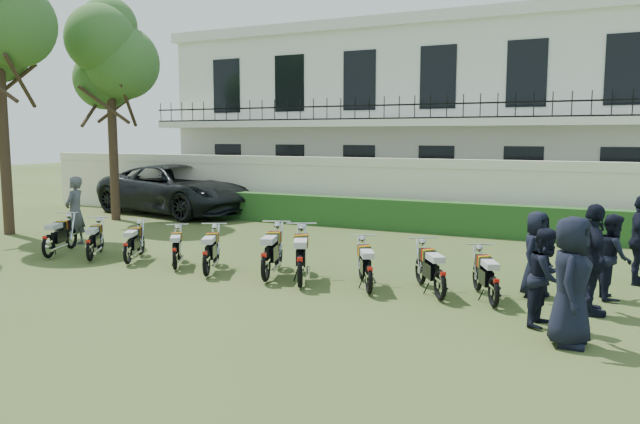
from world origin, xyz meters
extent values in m
plane|color=#324A1D|center=(0.00, 0.00, 0.00)|extent=(100.00, 100.00, 0.00)
cube|color=beige|center=(0.00, 8.00, 1.00)|extent=(30.00, 0.30, 2.00)
cube|color=beige|center=(0.00, 8.00, 2.15)|extent=(30.00, 0.35, 0.30)
cube|color=#234D1B|center=(1.00, 7.20, 0.50)|extent=(18.00, 0.60, 1.00)
cube|color=silver|center=(0.00, 14.00, 3.50)|extent=(20.00, 8.00, 7.00)
cube|color=silver|center=(0.00, 14.00, 7.20)|extent=(20.40, 8.40, 0.40)
cube|color=silver|center=(0.00, 9.30, 3.50)|extent=(20.00, 1.40, 0.25)
cube|color=black|center=(0.00, 8.65, 4.10)|extent=(20.00, 0.05, 0.05)
cube|color=black|center=(0.00, 8.65, 3.65)|extent=(20.00, 0.05, 0.05)
cube|color=black|center=(-7.50, 10.02, 1.60)|extent=(1.30, 0.12, 2.20)
cube|color=black|center=(-7.50, 10.02, 5.10)|extent=(1.30, 0.12, 2.20)
cube|color=black|center=(-4.50, 10.02, 1.60)|extent=(1.30, 0.12, 2.20)
cube|color=black|center=(-4.50, 10.02, 5.10)|extent=(1.30, 0.12, 2.20)
cube|color=black|center=(-1.50, 10.02, 1.60)|extent=(1.30, 0.12, 2.20)
cube|color=black|center=(-1.50, 10.02, 5.10)|extent=(1.30, 0.12, 2.20)
cube|color=black|center=(1.50, 10.02, 1.60)|extent=(1.30, 0.12, 2.20)
cube|color=black|center=(1.50, 10.02, 5.10)|extent=(1.30, 0.12, 2.20)
cube|color=black|center=(4.50, 10.02, 1.60)|extent=(1.30, 0.12, 2.20)
cube|color=black|center=(4.50, 10.02, 5.10)|extent=(1.30, 0.12, 2.20)
cube|color=black|center=(7.50, 10.02, 1.60)|extent=(1.30, 0.12, 2.20)
cube|color=black|center=(7.50, 10.02, 5.10)|extent=(1.30, 0.12, 2.20)
cylinder|color=#473323|center=(-9.50, 1.00, 2.97)|extent=(0.32, 0.32, 5.95)
sphere|color=#356227|center=(-9.10, 1.20, 6.38)|extent=(2.60, 2.60, 2.60)
cylinder|color=#473323|center=(-9.00, 5.00, 2.62)|extent=(0.32, 0.32, 5.25)
sphere|color=#356227|center=(-8.60, 5.20, 5.62)|extent=(2.60, 2.60, 2.60)
sphere|color=#356227|center=(-9.60, 5.30, 5.10)|extent=(2.20, 2.20, 2.20)
sphere|color=#356227|center=(-8.90, 4.50, 6.38)|extent=(2.40, 2.40, 2.40)
sphere|color=#356227|center=(-9.00, 5.00, 6.90)|extent=(2.00, 2.00, 2.00)
torus|color=black|center=(-4.84, -1.81, 0.29)|extent=(0.32, 0.58, 0.60)
torus|color=black|center=(-5.36, -0.64, 0.29)|extent=(0.32, 0.58, 0.60)
cube|color=black|center=(-5.08, -1.27, 0.44)|extent=(0.38, 0.56, 0.29)
cube|color=black|center=(-5.17, -1.06, 0.71)|extent=(0.41, 0.51, 0.22)
cube|color=red|center=(-5.17, -1.06, 0.72)|extent=(0.25, 0.24, 0.23)
cube|color=yellow|center=(-5.15, -1.12, 0.72)|extent=(0.23, 0.22, 0.23)
cube|color=#BBBBBB|center=(-4.97, -1.51, 0.75)|extent=(0.43, 0.59, 0.12)
cylinder|color=silver|center=(-5.30, -0.78, 1.00)|extent=(0.55, 0.26, 0.03)
torus|color=black|center=(-3.54, -1.53, 0.28)|extent=(0.39, 0.51, 0.56)
torus|color=black|center=(-4.22, -0.54, 0.28)|extent=(0.39, 0.51, 0.56)
cube|color=black|center=(-3.86, -1.07, 0.41)|extent=(0.42, 0.51, 0.28)
cube|color=black|center=(-3.98, -0.90, 0.66)|extent=(0.43, 0.48, 0.20)
cube|color=red|center=(-3.98, -0.90, 0.67)|extent=(0.20, 0.24, 0.21)
cube|color=yellow|center=(-3.95, -0.95, 0.67)|extent=(0.18, 0.23, 0.21)
cube|color=#BBBBBB|center=(-3.72, -1.28, 0.70)|extent=(0.47, 0.54, 0.11)
cylinder|color=silver|center=(-4.14, -0.66, 0.94)|extent=(0.47, 0.34, 0.03)
torus|color=black|center=(-2.52, -1.43, 0.27)|extent=(0.33, 0.53, 0.55)
torus|color=black|center=(-3.07, -0.39, 0.27)|extent=(0.33, 0.53, 0.55)
cube|color=black|center=(-2.77, -0.95, 0.41)|extent=(0.38, 0.52, 0.27)
cube|color=black|center=(-2.87, -0.77, 0.65)|extent=(0.40, 0.47, 0.20)
cube|color=red|center=(-2.87, -0.77, 0.66)|extent=(0.22, 0.23, 0.21)
cube|color=yellow|center=(-2.85, -0.81, 0.66)|extent=(0.20, 0.21, 0.21)
cube|color=#BBBBBB|center=(-2.66, -1.17, 0.69)|extent=(0.43, 0.54, 0.11)
cylinder|color=silver|center=(-3.01, -0.51, 0.93)|extent=(0.49, 0.28, 0.03)
torus|color=black|center=(-1.06, -1.36, 0.27)|extent=(0.38, 0.49, 0.54)
torus|color=black|center=(-1.72, -0.43, 0.27)|extent=(0.38, 0.49, 0.54)
cube|color=black|center=(-1.36, -0.93, 0.40)|extent=(0.41, 0.49, 0.27)
cube|color=black|center=(-1.48, -0.77, 0.64)|extent=(0.42, 0.46, 0.19)
cube|color=red|center=(-1.48, -0.77, 0.64)|extent=(0.19, 0.24, 0.20)
cube|color=yellow|center=(-1.45, -0.81, 0.64)|extent=(0.17, 0.22, 0.20)
cube|color=#BBBBBB|center=(-1.23, -1.13, 0.67)|extent=(0.45, 0.52, 0.11)
cylinder|color=silver|center=(-1.65, -0.54, 0.90)|extent=(0.45, 0.33, 0.03)
torus|color=black|center=(-0.05, -1.69, 0.29)|extent=(0.35, 0.57, 0.60)
torus|color=black|center=(-0.63, -0.56, 0.29)|extent=(0.35, 0.57, 0.60)
cube|color=black|center=(-0.32, -1.17, 0.44)|extent=(0.40, 0.56, 0.29)
cube|color=black|center=(-0.42, -0.97, 0.70)|extent=(0.43, 0.51, 0.21)
cube|color=red|center=(-0.42, -0.97, 0.71)|extent=(0.24, 0.25, 0.22)
cube|color=yellow|center=(-0.39, -1.02, 0.71)|extent=(0.22, 0.23, 0.22)
cube|color=#BBBBBB|center=(-0.20, -1.40, 0.74)|extent=(0.45, 0.59, 0.12)
cylinder|color=silver|center=(-0.56, -0.69, 1.00)|extent=(0.54, 0.29, 0.03)
torus|color=black|center=(1.31, -1.64, 0.32)|extent=(0.31, 0.65, 0.66)
torus|color=black|center=(0.83, -0.32, 0.32)|extent=(0.31, 0.65, 0.66)
cube|color=black|center=(1.09, -1.03, 0.49)|extent=(0.38, 0.62, 0.32)
cube|color=black|center=(1.00, -0.79, 0.78)|extent=(0.43, 0.55, 0.24)
cube|color=red|center=(1.00, -0.79, 0.79)|extent=(0.28, 0.25, 0.25)
cube|color=yellow|center=(1.03, -0.85, 0.79)|extent=(0.26, 0.23, 0.25)
cube|color=#BBBBBB|center=(1.19, -1.30, 0.82)|extent=(0.44, 0.65, 0.13)
cylinder|color=silver|center=(0.89, -0.47, 1.10)|extent=(0.62, 0.25, 0.03)
torus|color=black|center=(2.27, -1.74, 0.33)|extent=(0.39, 0.64, 0.67)
torus|color=black|center=(1.63, -0.46, 0.33)|extent=(0.39, 0.64, 0.67)
cube|color=black|center=(1.98, -1.15, 0.49)|extent=(0.45, 0.63, 0.33)
cube|color=black|center=(1.86, -0.93, 0.79)|extent=(0.48, 0.57, 0.24)
cube|color=red|center=(1.86, -0.93, 0.80)|extent=(0.27, 0.28, 0.25)
cube|color=yellow|center=(1.89, -0.98, 0.80)|extent=(0.24, 0.25, 0.25)
cube|color=#BBBBBB|center=(2.11, -1.42, 0.84)|extent=(0.51, 0.66, 0.13)
cylinder|color=silver|center=(1.70, -0.61, 1.12)|extent=(0.60, 0.33, 0.03)
torus|color=black|center=(3.68, -1.51, 0.29)|extent=(0.36, 0.55, 0.58)
torus|color=black|center=(3.08, -0.42, 0.29)|extent=(0.36, 0.55, 0.58)
cube|color=black|center=(3.40, -1.01, 0.43)|extent=(0.41, 0.54, 0.29)
cube|color=black|center=(3.30, -0.82, 0.69)|extent=(0.43, 0.50, 0.21)
cube|color=red|center=(3.30, -0.82, 0.70)|extent=(0.23, 0.25, 0.22)
cube|color=yellow|center=(3.32, -0.87, 0.70)|extent=(0.21, 0.23, 0.22)
cube|color=#BBBBBB|center=(3.53, -1.23, 0.73)|extent=(0.46, 0.57, 0.11)
cylinder|color=silver|center=(3.15, -0.55, 0.98)|extent=(0.52, 0.31, 0.03)
torus|color=black|center=(5.07, -1.32, 0.29)|extent=(0.40, 0.54, 0.59)
torus|color=black|center=(4.37, -0.27, 0.29)|extent=(0.40, 0.54, 0.59)
cube|color=black|center=(4.75, -0.83, 0.44)|extent=(0.44, 0.54, 0.29)
cube|color=black|center=(4.63, -0.65, 0.70)|extent=(0.45, 0.50, 0.21)
cube|color=red|center=(4.63, -0.65, 0.71)|extent=(0.22, 0.26, 0.22)
cube|color=yellow|center=(4.66, -0.70, 0.71)|extent=(0.19, 0.24, 0.22)
cube|color=#BBBBBB|center=(4.90, -1.05, 0.74)|extent=(0.49, 0.57, 0.12)
cylinder|color=silver|center=(4.45, -0.39, 0.99)|extent=(0.50, 0.35, 0.03)
torus|color=black|center=(5.97, -1.37, 0.28)|extent=(0.32, 0.55, 0.57)
torus|color=black|center=(5.44, -0.28, 0.28)|extent=(0.32, 0.55, 0.57)
cube|color=black|center=(5.72, -0.87, 0.42)|extent=(0.37, 0.53, 0.28)
cube|color=black|center=(5.63, -0.67, 0.67)|extent=(0.40, 0.48, 0.20)
cube|color=red|center=(5.63, -0.67, 0.68)|extent=(0.23, 0.23, 0.21)
cube|color=yellow|center=(5.66, -0.72, 0.68)|extent=(0.21, 0.21, 0.21)
cube|color=#BBBBBB|center=(5.83, -1.09, 0.71)|extent=(0.42, 0.56, 0.11)
cylinder|color=silver|center=(5.50, -0.41, 0.95)|extent=(0.51, 0.27, 0.03)
imported|color=black|center=(-8.04, 7.36, 0.96)|extent=(7.40, 4.44, 1.92)
imported|color=#555459|center=(-6.06, 0.51, 0.96)|extent=(0.65, 0.81, 1.93)
imported|color=black|center=(7.08, -2.30, 0.96)|extent=(0.64, 0.96, 1.91)
imported|color=black|center=(6.64, -1.45, 0.80)|extent=(0.74, 0.87, 1.60)
imported|color=black|center=(7.27, -0.46, 0.96)|extent=(0.82, 1.22, 1.92)
imported|color=black|center=(6.24, 0.39, 0.82)|extent=(0.75, 0.93, 1.64)
imported|color=black|center=(7.55, 0.85, 0.81)|extent=(0.76, 0.90, 1.62)
imported|color=black|center=(8.01, 2.34, 0.93)|extent=(0.57, 1.13, 1.85)
camera|label=1|loc=(7.77, -11.85, 3.06)|focal=35.00mm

